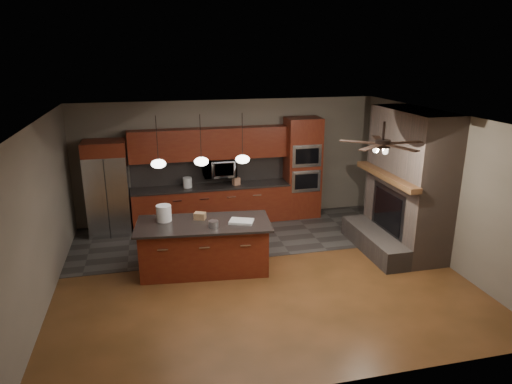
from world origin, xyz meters
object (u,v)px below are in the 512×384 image
object	(u,v)px
counter_box	(236,181)
kitchen_island	(204,246)
paint_can	(213,224)
refrigerator	(108,188)
counter_bucket	(187,183)
cardboard_box	(200,216)
white_bucket	(164,213)
paint_tray	(241,221)
microwave	(219,168)
oven_tower	(302,168)

from	to	relation	value
counter_box	kitchen_island	bearing A→B (deg)	-135.25
paint_can	refrigerator	bearing A→B (deg)	127.62
paint_can	counter_bucket	size ratio (longest dim) A/B	0.75
cardboard_box	counter_box	xyz separation A→B (m)	(1.07, 2.09, 0.00)
white_bucket	paint_tray	world-z (taller)	white_bucket
microwave	paint_can	size ratio (longest dim) A/B	4.25
white_bucket	cardboard_box	xyz separation A→B (m)	(0.64, -0.07, -0.08)
paint_tray	oven_tower	bearing A→B (deg)	73.93
kitchen_island	cardboard_box	distance (m)	0.55
counter_box	cardboard_box	bearing A→B (deg)	-138.00
counter_bucket	cardboard_box	bearing A→B (deg)	-89.09
counter_bucket	oven_tower	bearing A→B (deg)	-0.16
oven_tower	paint_can	distance (m)	3.59
microwave	paint_can	bearing A→B (deg)	-101.18
oven_tower	counter_bucket	bearing A→B (deg)	179.84
paint_can	counter_box	bearing A→B (deg)	70.61
microwave	kitchen_island	bearing A→B (deg)	-105.62
kitchen_island	paint_tray	bearing A→B (deg)	-5.89
paint_tray	paint_can	bearing A→B (deg)	-145.58
oven_tower	microwave	world-z (taller)	oven_tower
counter_box	oven_tower	bearing A→B (deg)	-19.29
paint_can	counter_box	size ratio (longest dim) A/B	0.99
kitchen_island	counter_bucket	size ratio (longest dim) A/B	10.82
oven_tower	counter_bucket	world-z (taller)	oven_tower
kitchen_island	paint_can	bearing A→B (deg)	-53.55
white_bucket	microwave	bearing A→B (deg)	57.72
paint_can	counter_bucket	world-z (taller)	counter_bucket
white_bucket	counter_bucket	xyz separation A→B (m)	(0.60, 2.07, -0.05)
microwave	counter_box	distance (m)	0.50
refrigerator	counter_box	bearing A→B (deg)	0.63
cardboard_box	microwave	bearing A→B (deg)	95.63
oven_tower	white_bucket	xyz separation A→B (m)	(-3.31, -2.06, -0.13)
refrigerator	white_bucket	bearing A→B (deg)	-60.90
cardboard_box	counter_box	bearing A→B (deg)	86.23
kitchen_island	oven_tower	bearing A→B (deg)	47.41
oven_tower	paint_tray	bearing A→B (deg)	-128.71
refrigerator	paint_tray	size ratio (longest dim) A/B	4.95
paint_can	paint_tray	xyz separation A→B (m)	(0.52, 0.11, -0.04)
kitchen_island	paint_tray	distance (m)	0.83
microwave	paint_can	world-z (taller)	microwave
refrigerator	kitchen_island	size ratio (longest dim) A/B	0.83
cardboard_box	counter_bucket	size ratio (longest dim) A/B	0.86
kitchen_island	microwave	bearing A→B (deg)	80.42
microwave	paint_tray	world-z (taller)	microwave
microwave	refrigerator	size ratio (longest dim) A/B	0.36
oven_tower	counter_bucket	xyz separation A→B (m)	(-2.71, 0.01, -0.18)
kitchen_island	cardboard_box	world-z (taller)	cardboard_box
microwave	cardboard_box	size ratio (longest dim) A/B	3.72
microwave	paint_tray	bearing A→B (deg)	-90.03
refrigerator	counter_bucket	size ratio (longest dim) A/B	8.96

